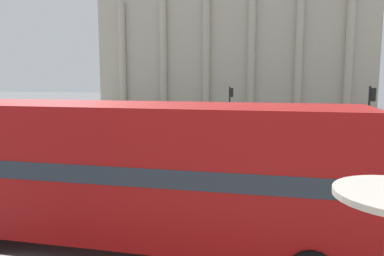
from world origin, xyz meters
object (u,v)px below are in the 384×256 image
traffic_light_mid (370,114)px  car_silver (383,133)px  double_decker_bus (143,170)px  pedestrian_grey (272,130)px  traffic_light_far (230,104)px  pedestrian_black (312,193)px  plaza_building_left (235,48)px  car_black (166,141)px

traffic_light_mid → car_silver: size_ratio=1.00×
double_decker_bus → pedestrian_grey: 17.58m
double_decker_bus → traffic_light_far: double_decker_bus is taller
double_decker_bus → pedestrian_black: 5.78m
double_decker_bus → traffic_light_far: 20.21m
traffic_light_mid → car_silver: 7.87m
traffic_light_mid → pedestrian_grey: bearing=135.3°
double_decker_bus → traffic_light_mid: size_ratio=2.69×
double_decker_bus → plaza_building_left: 45.96m
double_decker_bus → traffic_light_mid: traffic_light_mid is taller
double_decker_bus → car_black: size_ratio=2.67×
pedestrian_black → double_decker_bus: bearing=49.2°
car_silver → plaza_building_left: bearing=-62.2°
double_decker_bus → car_black: bearing=100.9°
plaza_building_left → car_silver: 30.36m
plaza_building_left → pedestrian_grey: (5.64, -28.22, -7.74)m
plaza_building_left → traffic_light_mid: size_ratio=8.54×
double_decker_bus → traffic_light_far: bearing=87.3°
double_decker_bus → car_silver: (10.98, 19.36, -1.53)m
traffic_light_mid → car_black: size_ratio=1.00×
double_decker_bus → car_black: 13.36m
traffic_light_far → pedestrian_grey: 4.72m
traffic_light_mid → traffic_light_far: (-8.34, 7.98, -0.18)m
car_silver → pedestrian_grey: 7.98m
traffic_light_far → car_black: size_ratio=0.93×
traffic_light_far → car_black: (-3.12, -7.31, -1.84)m
plaza_building_left → traffic_light_mid: 35.40m
double_decker_bus → car_black: double_decker_bus is taller
plaza_building_left → car_black: size_ratio=8.51×
double_decker_bus → pedestrian_black: double_decker_bus is taller
car_black → pedestrian_grey: size_ratio=2.51×
car_black → traffic_light_mid: bearing=-140.7°
pedestrian_grey → traffic_light_mid: bearing=-11.0°
traffic_light_far → pedestrian_grey: traffic_light_far is taller
plaza_building_left → car_black: plaza_building_left is taller
pedestrian_grey → pedestrian_black: size_ratio=1.04×
pedestrian_grey → car_silver: bearing=49.2°
plaza_building_left → car_black: bearing=-91.4°
car_silver → pedestrian_grey: bearing=16.2°
plaza_building_left → car_silver: size_ratio=8.51×
double_decker_bus → plaza_building_left: (-2.35, 45.44, 6.48)m
plaza_building_left → pedestrian_grey: size_ratio=21.39×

